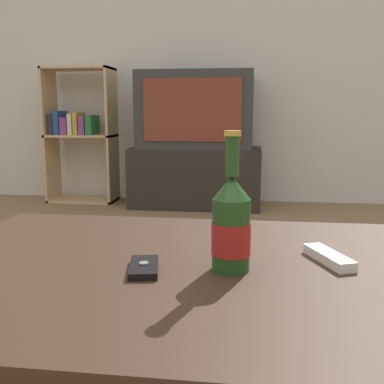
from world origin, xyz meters
name	(u,v)px	position (x,y,z in m)	size (l,w,h in m)	color
back_wall	(234,46)	(0.00, 3.02, 1.30)	(8.00, 0.05, 2.60)	beige
coffee_table	(170,293)	(0.00, 0.00, 0.39)	(1.07, 0.80, 0.45)	#332116
tv_stand	(196,177)	(-0.28, 2.72, 0.24)	(1.04, 0.47, 0.48)	#28231E
television	(196,110)	(-0.28, 2.71, 0.78)	(0.90, 0.47, 0.60)	#2D2D2D
bookshelf	(79,132)	(-1.29, 2.81, 0.59)	(0.56, 0.30, 1.12)	tan
beer_bottle	(231,225)	(0.13, -0.02, 0.54)	(0.08, 0.08, 0.27)	#1E4219
cell_phone	(144,267)	(-0.04, -0.05, 0.46)	(0.08, 0.12, 0.02)	black
remote_control	(329,257)	(0.33, 0.05, 0.46)	(0.09, 0.15, 0.02)	white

